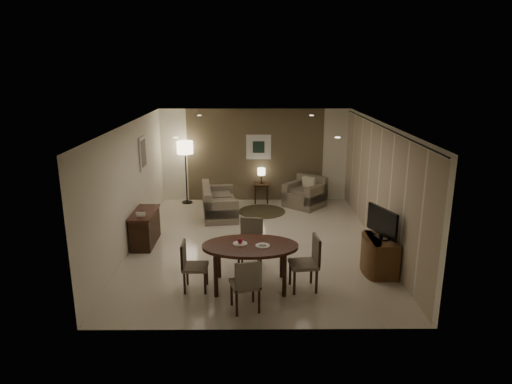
{
  "coord_description": "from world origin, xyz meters",
  "views": [
    {
      "loc": [
        -0.07,
        -9.64,
        3.89
      ],
      "look_at": [
        0.0,
        0.2,
        1.15
      ],
      "focal_mm": 32.0,
      "sensor_mm": 36.0,
      "label": 1
    }
  ],
  "objects_px": {
    "sofa": "(220,201)",
    "armchair": "(305,192)",
    "side_table": "(261,193)",
    "floor_lamp": "(186,173)",
    "console_desk": "(145,228)",
    "dining_table": "(250,266)",
    "chair_far": "(250,245)",
    "chair_left": "(196,266)",
    "chair_near": "(245,283)",
    "tv_cabinet": "(381,255)",
    "chair_right": "(303,264)"
  },
  "relations": [
    {
      "from": "console_desk",
      "to": "armchair",
      "type": "relative_size",
      "value": 1.25
    },
    {
      "from": "console_desk",
      "to": "armchair",
      "type": "height_order",
      "value": "armchair"
    },
    {
      "from": "tv_cabinet",
      "to": "chair_right",
      "type": "relative_size",
      "value": 0.91
    },
    {
      "from": "dining_table",
      "to": "armchair",
      "type": "xyz_separation_m",
      "value": [
        1.52,
        4.87,
        0.02
      ]
    },
    {
      "from": "sofa",
      "to": "side_table",
      "type": "distance_m",
      "value": 1.66
    },
    {
      "from": "tv_cabinet",
      "to": "dining_table",
      "type": "distance_m",
      "value": 2.59
    },
    {
      "from": "chair_near",
      "to": "armchair",
      "type": "height_order",
      "value": "chair_near"
    },
    {
      "from": "chair_far",
      "to": "armchair",
      "type": "relative_size",
      "value": 1.01
    },
    {
      "from": "dining_table",
      "to": "chair_left",
      "type": "height_order",
      "value": "chair_left"
    },
    {
      "from": "sofa",
      "to": "armchair",
      "type": "relative_size",
      "value": 1.79
    },
    {
      "from": "chair_far",
      "to": "chair_right",
      "type": "distance_m",
      "value": 1.32
    },
    {
      "from": "dining_table",
      "to": "floor_lamp",
      "type": "distance_m",
      "value": 5.61
    },
    {
      "from": "floor_lamp",
      "to": "dining_table",
      "type": "bearing_deg",
      "value": -70.37
    },
    {
      "from": "dining_table",
      "to": "tv_cabinet",
      "type": "bearing_deg",
      "value": 13.12
    },
    {
      "from": "sofa",
      "to": "armchair",
      "type": "bearing_deg",
      "value": -79.69
    },
    {
      "from": "side_table",
      "to": "floor_lamp",
      "type": "xyz_separation_m",
      "value": [
        -2.18,
        -0.06,
        0.62
      ]
    },
    {
      "from": "chair_left",
      "to": "chair_right",
      "type": "xyz_separation_m",
      "value": [
        1.92,
        0.0,
        0.05
      ]
    },
    {
      "from": "tv_cabinet",
      "to": "chair_left",
      "type": "bearing_deg",
      "value": -168.82
    },
    {
      "from": "dining_table",
      "to": "chair_far",
      "type": "bearing_deg",
      "value": 90.6
    },
    {
      "from": "tv_cabinet",
      "to": "armchair",
      "type": "xyz_separation_m",
      "value": [
        -1.0,
        4.28,
        0.08
      ]
    },
    {
      "from": "sofa",
      "to": "side_table",
      "type": "bearing_deg",
      "value": -50.88
    },
    {
      "from": "tv_cabinet",
      "to": "sofa",
      "type": "relative_size",
      "value": 0.52
    },
    {
      "from": "dining_table",
      "to": "side_table",
      "type": "xyz_separation_m",
      "value": [
        0.3,
        5.32,
        -0.12
      ]
    },
    {
      "from": "tv_cabinet",
      "to": "chair_far",
      "type": "bearing_deg",
      "value": 174.82
    },
    {
      "from": "dining_table",
      "to": "sofa",
      "type": "distance_m",
      "value": 4.19
    },
    {
      "from": "console_desk",
      "to": "chair_near",
      "type": "xyz_separation_m",
      "value": [
        2.29,
        -2.89,
        0.09
      ]
    },
    {
      "from": "chair_right",
      "to": "armchair",
      "type": "xyz_separation_m",
      "value": [
        0.58,
        4.97,
        -0.07
      ]
    },
    {
      "from": "armchair",
      "to": "floor_lamp",
      "type": "height_order",
      "value": "floor_lamp"
    },
    {
      "from": "tv_cabinet",
      "to": "side_table",
      "type": "relative_size",
      "value": 1.59
    },
    {
      "from": "console_desk",
      "to": "sofa",
      "type": "distance_m",
      "value": 2.53
    },
    {
      "from": "sofa",
      "to": "console_desk",
      "type": "bearing_deg",
      "value": 135.02
    },
    {
      "from": "chair_far",
      "to": "side_table",
      "type": "xyz_separation_m",
      "value": [
        0.31,
        4.5,
        -0.2
      ]
    },
    {
      "from": "chair_right",
      "to": "console_desk",
      "type": "bearing_deg",
      "value": -129.74
    },
    {
      "from": "armchair",
      "to": "side_table",
      "type": "distance_m",
      "value": 1.31
    },
    {
      "from": "chair_near",
      "to": "tv_cabinet",
      "type": "bearing_deg",
      "value": -167.19
    },
    {
      "from": "console_desk",
      "to": "chair_near",
      "type": "relative_size",
      "value": 1.29
    },
    {
      "from": "console_desk",
      "to": "side_table",
      "type": "xyz_separation_m",
      "value": [
        2.67,
        3.23,
        -0.09
      ]
    },
    {
      "from": "console_desk",
      "to": "chair_far",
      "type": "height_order",
      "value": "chair_far"
    },
    {
      "from": "side_table",
      "to": "chair_near",
      "type": "bearing_deg",
      "value": -93.56
    },
    {
      "from": "chair_near",
      "to": "dining_table",
      "type": "bearing_deg",
      "value": -111.06
    },
    {
      "from": "chair_right",
      "to": "side_table",
      "type": "xyz_separation_m",
      "value": [
        -0.65,
        5.42,
        -0.21
      ]
    },
    {
      "from": "side_table",
      "to": "floor_lamp",
      "type": "bearing_deg",
      "value": -178.53
    },
    {
      "from": "dining_table",
      "to": "chair_right",
      "type": "xyz_separation_m",
      "value": [
        0.95,
        -0.1,
        0.09
      ]
    },
    {
      "from": "tv_cabinet",
      "to": "armchair",
      "type": "bearing_deg",
      "value": 103.13
    },
    {
      "from": "sofa",
      "to": "armchair",
      "type": "xyz_separation_m",
      "value": [
        2.36,
        0.77,
        0.02
      ]
    },
    {
      "from": "console_desk",
      "to": "chair_near",
      "type": "height_order",
      "value": "chair_near"
    },
    {
      "from": "console_desk",
      "to": "dining_table",
      "type": "xyz_separation_m",
      "value": [
        2.37,
        -2.09,
        0.03
      ]
    },
    {
      "from": "floor_lamp",
      "to": "console_desk",
      "type": "bearing_deg",
      "value": -98.83
    },
    {
      "from": "dining_table",
      "to": "chair_near",
      "type": "bearing_deg",
      "value": -95.76
    },
    {
      "from": "side_table",
      "to": "console_desk",
      "type": "bearing_deg",
      "value": -129.59
    }
  ]
}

